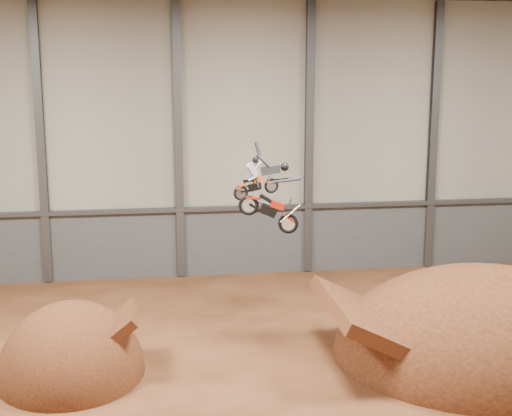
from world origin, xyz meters
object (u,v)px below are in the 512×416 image
(fmx_rider_a, at_px, (257,175))
(landing_ramp, at_px, (483,354))
(takeoff_ramp, at_px, (72,374))
(fmx_rider_b, at_px, (264,188))

(fmx_rider_a, bearing_deg, landing_ramp, -34.02)
(takeoff_ramp, xyz_separation_m, fmx_rider_b, (7.06, 0.76, 6.43))
(takeoff_ramp, distance_m, landing_ramp, 15.32)
(takeoff_ramp, relative_size, landing_ramp, 0.52)
(takeoff_ramp, distance_m, fmx_rider_b, 9.58)
(landing_ramp, relative_size, fmx_rider_b, 3.72)
(fmx_rider_a, distance_m, fmx_rider_b, 2.07)
(takeoff_ramp, relative_size, fmx_rider_a, 3.16)
(takeoff_ramp, xyz_separation_m, fmx_rider_a, (7.10, 2.83, 6.57))
(takeoff_ramp, bearing_deg, fmx_rider_a, 21.74)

